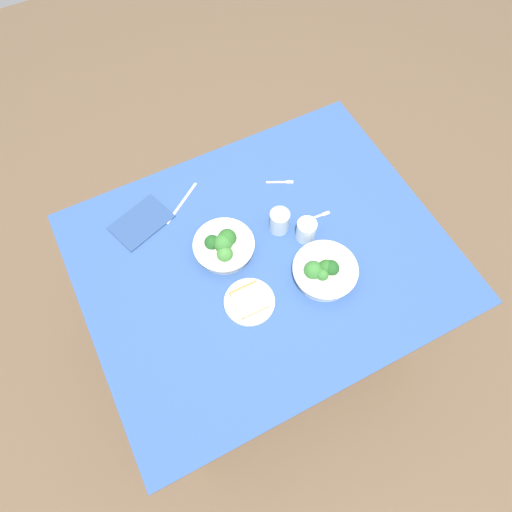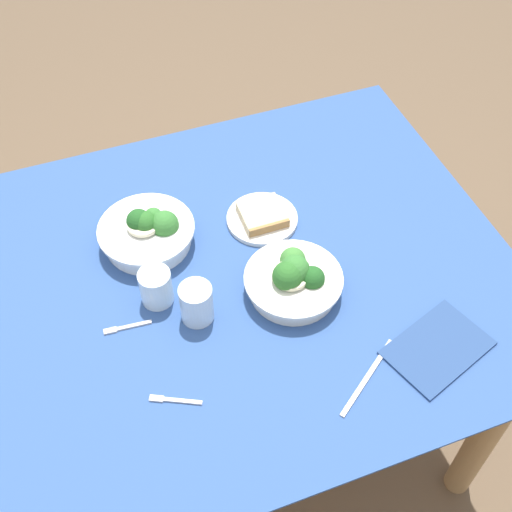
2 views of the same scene
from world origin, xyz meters
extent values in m
plane|color=brown|center=(0.00, 0.00, 0.00)|extent=(6.00, 6.00, 0.00)
cube|color=#2D4C84|center=(0.00, 0.00, 0.71)|extent=(1.27, 1.04, 0.01)
cube|color=#9E7547|center=(0.00, 0.00, 0.69)|extent=(1.24, 1.01, 0.02)
cylinder|color=#9E7547|center=(-0.52, -0.41, 0.34)|extent=(0.07, 0.07, 0.68)
cylinder|color=#9E7547|center=(0.52, -0.41, 0.34)|extent=(0.07, 0.07, 0.68)
cylinder|color=#9E7547|center=(-0.52, 0.41, 0.34)|extent=(0.07, 0.07, 0.68)
cylinder|color=#9E7547|center=(0.52, 0.41, 0.34)|extent=(0.07, 0.07, 0.68)
cylinder|color=white|center=(-0.15, 0.16, 0.74)|extent=(0.20, 0.20, 0.05)
cylinder|color=white|center=(-0.15, 0.16, 0.76)|extent=(0.22, 0.22, 0.01)
sphere|color=#33702D|center=(-0.11, 0.15, 0.77)|extent=(0.07, 0.07, 0.07)
sphere|color=#1E511E|center=(-0.15, 0.16, 0.77)|extent=(0.05, 0.05, 0.05)
sphere|color=#1E511E|center=(-0.16, 0.17, 0.78)|extent=(0.06, 0.06, 0.06)
sphere|color=#33702D|center=(-0.13, 0.18, 0.78)|extent=(0.04, 0.04, 0.04)
sphere|color=#286023|center=(-0.15, 0.16, 0.78)|extent=(0.05, 0.05, 0.05)
cylinder|color=beige|center=(-0.15, 0.16, 0.78)|extent=(0.08, 0.08, 0.01)
cylinder|color=silver|center=(0.11, -0.09, 0.73)|extent=(0.19, 0.19, 0.04)
cylinder|color=silver|center=(0.11, -0.09, 0.76)|extent=(0.22, 0.22, 0.01)
sphere|color=#286023|center=(0.10, -0.09, 0.78)|extent=(0.07, 0.07, 0.07)
sphere|color=#286023|center=(0.12, -0.09, 0.76)|extent=(0.05, 0.05, 0.05)
sphere|color=#3D7A33|center=(0.13, -0.05, 0.77)|extent=(0.06, 0.06, 0.06)
sphere|color=#33702D|center=(0.12, -0.08, 0.78)|extent=(0.07, 0.07, 0.07)
sphere|color=#1E511E|center=(0.15, -0.11, 0.77)|extent=(0.05, 0.05, 0.05)
cylinder|color=beige|center=(0.10, -0.09, 0.77)|extent=(0.08, 0.08, 0.01)
cylinder|color=silver|center=(0.12, 0.13, 0.72)|extent=(0.17, 0.17, 0.01)
cube|color=#CCB284|center=(0.12, 0.13, 0.74)|extent=(0.10, 0.10, 0.02)
cube|color=#9E703D|center=(0.12, 0.08, 0.74)|extent=(0.10, 0.01, 0.02)
cylinder|color=silver|center=(-0.10, -0.08, 0.76)|extent=(0.07, 0.07, 0.09)
cylinder|color=silver|center=(-0.17, -0.01, 0.76)|extent=(0.07, 0.07, 0.09)
cube|color=#B7B7BC|center=(-0.24, -0.06, 0.72)|extent=(0.07, 0.01, 0.00)
cube|color=#B7B7BC|center=(-0.29, -0.05, 0.72)|extent=(0.03, 0.02, 0.00)
cube|color=#B7B7BC|center=(-0.19, -0.26, 0.72)|extent=(0.07, 0.04, 0.00)
cube|color=#B7B7BC|center=(-0.24, -0.24, 0.72)|extent=(0.03, 0.02, 0.00)
cube|color=#B7B7BC|center=(0.17, -0.34, 0.72)|extent=(0.17, 0.13, 0.00)
cube|color=navy|center=(0.34, -0.33, 0.72)|extent=(0.24, 0.20, 0.01)
camera|label=1|loc=(0.37, 0.67, 2.19)|focal=32.92mm
camera|label=2|loc=(-0.27, -0.89, 1.89)|focal=46.66mm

